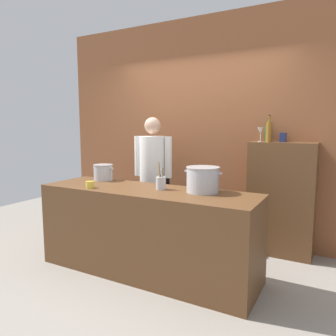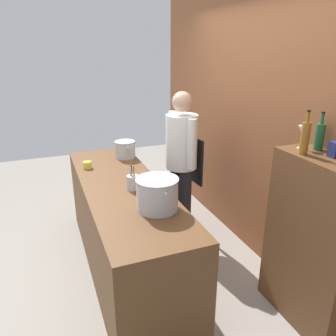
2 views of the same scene
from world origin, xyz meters
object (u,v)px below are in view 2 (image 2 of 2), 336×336
object	(u,v)px
stockpot_large	(157,194)
butter_jar	(87,165)
spice_tin_navy	(335,150)
wine_bottle_green	(320,136)
chef	(182,156)
wine_bottle_amber	(305,138)
stockpot_small	(125,149)
utensil_crock	(133,182)
wine_glass_tall	(303,132)

from	to	relation	value
stockpot_large	butter_jar	xyz separation A→B (m)	(-1.13, -0.37, -0.09)
spice_tin_navy	wine_bottle_green	bearing A→B (deg)	170.65
chef	wine_bottle_amber	size ratio (longest dim) A/B	5.25
chef	stockpot_small	xyz separation A→B (m)	(-0.38, -0.53, 0.03)
chef	butter_jar	xyz separation A→B (m)	(-0.18, -0.99, -0.03)
spice_tin_navy	wine_bottle_amber	bearing A→B (deg)	-131.56
butter_jar	spice_tin_navy	distance (m)	2.30
stockpot_large	wine_bottle_green	world-z (taller)	wine_bottle_green
utensil_crock	wine_glass_tall	world-z (taller)	wine_glass_tall
chef	wine_bottle_amber	xyz separation A→B (m)	(1.37, 0.34, 0.52)
stockpot_large	wine_glass_tall	world-z (taller)	wine_glass_tall
chef	spice_tin_navy	size ratio (longest dim) A/B	15.08
stockpot_small	butter_jar	bearing A→B (deg)	-65.82
wine_bottle_amber	wine_glass_tall	bearing A→B (deg)	142.73
wine_bottle_green	chef	bearing A→B (deg)	-158.41
utensil_crock	wine_glass_tall	bearing A→B (deg)	56.79
chef	butter_jar	size ratio (longest dim) A/B	18.58
stockpot_small	wine_glass_tall	world-z (taller)	wine_glass_tall
butter_jar	wine_glass_tall	bearing A→B (deg)	44.66
stockpot_large	utensil_crock	size ratio (longest dim) A/B	1.38
stockpot_large	stockpot_small	distance (m)	1.34
utensil_crock	spice_tin_navy	distance (m)	1.61
utensil_crock	spice_tin_navy	world-z (taller)	spice_tin_navy
stockpot_large	wine_bottle_green	distance (m)	1.28
utensil_crock	spice_tin_navy	bearing A→B (deg)	50.35
stockpot_large	stockpot_small	size ratio (longest dim) A/B	1.32
stockpot_large	wine_bottle_amber	xyz separation A→B (m)	(0.42, 0.96, 0.46)
butter_jar	spice_tin_navy	world-z (taller)	spice_tin_navy
butter_jar	wine_bottle_green	size ratio (longest dim) A/B	0.31
wine_glass_tall	spice_tin_navy	world-z (taller)	wine_glass_tall
butter_jar	wine_glass_tall	xyz separation A→B (m)	(1.43, 1.42, 0.55)
stockpot_small	butter_jar	world-z (taller)	stockpot_small
stockpot_small	utensil_crock	size ratio (longest dim) A/B	1.04
stockpot_large	butter_jar	world-z (taller)	stockpot_large
wine_bottle_amber	spice_tin_navy	xyz separation A→B (m)	(0.14, 0.15, -0.07)
utensil_crock	butter_jar	world-z (taller)	utensil_crock
utensil_crock	wine_glass_tall	xyz separation A→B (m)	(0.74, 1.13, 0.52)
spice_tin_navy	wine_glass_tall	bearing A→B (deg)	-165.42
chef	butter_jar	distance (m)	1.00
stockpot_small	wine_bottle_green	bearing A→B (deg)	31.76
wine_glass_tall	spice_tin_navy	bearing A→B (deg)	14.58
utensil_crock	wine_glass_tall	size ratio (longest dim) A/B	1.62
stockpot_large	wine_glass_tall	xyz separation A→B (m)	(0.31, 1.05, 0.46)
stockpot_large	wine_glass_tall	distance (m)	1.19
wine_bottle_amber	wine_bottle_green	distance (m)	0.19
chef	wine_bottle_amber	distance (m)	1.51
chef	butter_jar	bearing A→B (deg)	76.15
butter_jar	wine_bottle_green	xyz separation A→B (m)	(1.50, 1.51, 0.53)
wine_bottle_green	wine_glass_tall	distance (m)	0.12
wine_bottle_green	wine_glass_tall	xyz separation A→B (m)	(-0.07, -0.10, 0.02)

